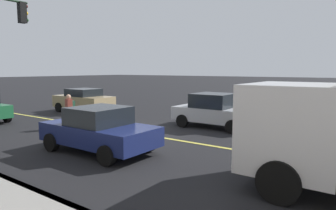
{
  "coord_description": "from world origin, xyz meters",
  "views": [
    {
      "loc": [
        -8.97,
        9.42,
        2.71
      ],
      "look_at": [
        -2.61,
        0.58,
        1.42
      ],
      "focal_mm": 32.33,
      "sensor_mm": 36.0,
      "label": 1
    }
  ],
  "objects_px": {
    "car_tan": "(83,100)",
    "pedestrian_with_backpack": "(69,109)",
    "car_navy": "(99,130)",
    "car_silver": "(215,111)"
  },
  "relations": [
    {
      "from": "car_silver",
      "to": "pedestrian_with_backpack",
      "type": "xyz_separation_m",
      "value": [
        5.21,
        4.22,
        0.13
      ]
    },
    {
      "from": "car_tan",
      "to": "car_navy",
      "type": "bearing_deg",
      "value": 144.21
    },
    {
      "from": "pedestrian_with_backpack",
      "to": "car_tan",
      "type": "bearing_deg",
      "value": -45.14
    },
    {
      "from": "car_tan",
      "to": "pedestrian_with_backpack",
      "type": "relative_size",
      "value": 2.57
    },
    {
      "from": "car_tan",
      "to": "pedestrian_with_backpack",
      "type": "xyz_separation_m",
      "value": [
        -3.83,
        3.85,
        0.14
      ]
    },
    {
      "from": "car_silver",
      "to": "car_tan",
      "type": "xyz_separation_m",
      "value": [
        9.03,
        0.38,
        -0.02
      ]
    },
    {
      "from": "car_silver",
      "to": "car_tan",
      "type": "height_order",
      "value": "car_silver"
    },
    {
      "from": "car_navy",
      "to": "car_silver",
      "type": "distance_m",
      "value": 6.18
    },
    {
      "from": "car_silver",
      "to": "pedestrian_with_backpack",
      "type": "height_order",
      "value": "car_silver"
    },
    {
      "from": "car_navy",
      "to": "car_tan",
      "type": "xyz_separation_m",
      "value": [
        7.9,
        -5.7,
        0.03
      ]
    }
  ]
}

